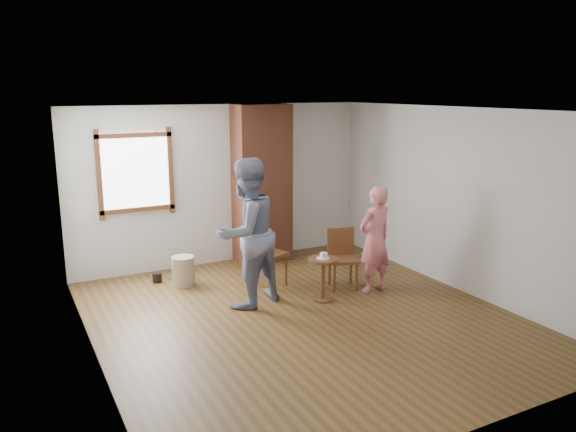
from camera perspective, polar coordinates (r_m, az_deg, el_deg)
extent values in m
plane|color=brown|center=(7.23, 1.60, -10.35)|extent=(5.50, 5.50, 0.00)
cube|color=silver|center=(9.27, -6.69, 3.17)|extent=(5.00, 0.04, 2.60)
cube|color=silver|center=(6.04, -19.52, -2.77)|extent=(0.04, 5.50, 2.60)
cube|color=silver|center=(8.31, 16.88, 1.56)|extent=(0.04, 5.50, 2.60)
cube|color=white|center=(6.65, 1.74, 10.70)|extent=(5.00, 5.50, 0.04)
cube|color=brown|center=(8.79, -15.21, 4.25)|extent=(1.14, 0.06, 1.34)
cube|color=white|center=(8.81, -15.24, 4.27)|extent=(1.00, 0.02, 1.20)
cube|color=brown|center=(9.27, -2.67, 3.24)|extent=(0.90, 0.50, 2.60)
cylinder|color=tan|center=(8.47, -10.60, -5.49)|extent=(0.42, 0.42, 0.43)
cylinder|color=black|center=(8.70, -13.14, -6.11)|extent=(0.14, 0.14, 0.14)
cube|color=brown|center=(8.21, -2.01, -3.90)|extent=(0.58, 0.58, 0.05)
cylinder|color=brown|center=(8.04, -1.97, -6.08)|extent=(0.04, 0.04, 0.48)
cylinder|color=brown|center=(8.29, -0.21, -5.48)|extent=(0.04, 0.04, 0.48)
cylinder|color=brown|center=(8.28, -3.78, -5.51)|extent=(0.04, 0.04, 0.48)
cylinder|color=brown|center=(8.53, -2.01, -4.95)|extent=(0.04, 0.04, 0.48)
cube|color=brown|center=(8.28, -3.03, -2.03)|extent=(0.44, 0.19, 0.48)
cube|color=brown|center=(8.17, 5.62, -4.43)|extent=(0.51, 0.51, 0.05)
cylinder|color=brown|center=(8.05, 4.74, -6.29)|extent=(0.04, 0.04, 0.43)
cylinder|color=brown|center=(8.13, 6.99, -6.15)|extent=(0.04, 0.04, 0.43)
cylinder|color=brown|center=(8.35, 4.23, -5.56)|extent=(0.04, 0.04, 0.43)
cylinder|color=brown|center=(8.42, 6.40, -5.44)|extent=(0.04, 0.04, 0.43)
cube|color=brown|center=(8.28, 5.35, -2.64)|extent=(0.39, 0.17, 0.43)
cylinder|color=brown|center=(7.63, 3.58, -4.46)|extent=(0.40, 0.40, 0.04)
cylinder|color=brown|center=(7.72, 3.55, -6.52)|extent=(0.06, 0.06, 0.54)
cylinder|color=brown|center=(7.82, 3.52, -8.42)|extent=(0.28, 0.28, 0.03)
cylinder|color=white|center=(7.62, 3.58, -4.29)|extent=(0.18, 0.18, 0.01)
cube|color=silver|center=(7.62, 3.65, -4.04)|extent=(0.08, 0.07, 0.06)
imported|color=#15193B|center=(7.38, -4.22, -1.75)|extent=(1.16, 1.04, 1.98)
imported|color=pink|center=(8.02, 8.81, -2.36)|extent=(0.61, 0.45, 1.53)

